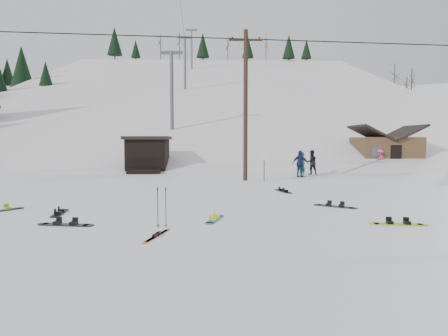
{
  "coord_description": "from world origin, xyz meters",
  "views": [
    {
      "loc": [
        -0.02,
        -10.11,
        2.45
      ],
      "look_at": [
        0.43,
        4.89,
        1.4
      ],
      "focal_mm": 32.0,
      "sensor_mm": 36.0,
      "label": 1
    }
  ],
  "objects_px": {
    "hero_snowboard": "(215,219)",
    "utility_pole": "(246,103)",
    "cabin": "(385,151)",
    "hero_skis": "(157,235)"
  },
  "relations": [
    {
      "from": "utility_pole",
      "to": "hero_snowboard",
      "type": "bearing_deg",
      "value": -99.19
    },
    {
      "from": "utility_pole",
      "to": "hero_snowboard",
      "type": "relative_size",
      "value": 6.38
    },
    {
      "from": "utility_pole",
      "to": "hero_skis",
      "type": "relative_size",
      "value": 5.59
    },
    {
      "from": "cabin",
      "to": "hero_skis",
      "type": "xyz_separation_m",
      "value": [
        -16.43,
        -24.03,
        -1.46
      ]
    },
    {
      "from": "utility_pole",
      "to": "hero_skis",
      "type": "height_order",
      "value": "utility_pole"
    },
    {
      "from": "hero_snowboard",
      "to": "utility_pole",
      "type": "bearing_deg",
      "value": 7.03
    },
    {
      "from": "cabin",
      "to": "hero_snowboard",
      "type": "relative_size",
      "value": 3.82
    },
    {
      "from": "cabin",
      "to": "hero_skis",
      "type": "height_order",
      "value": "cabin"
    },
    {
      "from": "hero_snowboard",
      "to": "hero_skis",
      "type": "relative_size",
      "value": 0.88
    },
    {
      "from": "cabin",
      "to": "utility_pole",
      "type": "bearing_deg",
      "value": -142.44
    }
  ]
}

